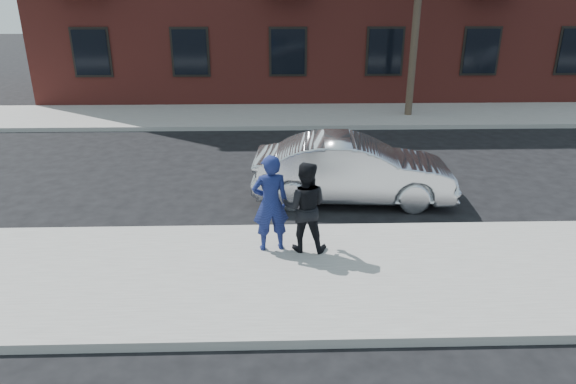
{
  "coord_description": "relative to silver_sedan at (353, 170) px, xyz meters",
  "views": [
    {
      "loc": [
        -0.48,
        -7.6,
        4.51
      ],
      "look_at": [
        -0.26,
        0.4,
        1.32
      ],
      "focal_mm": 32.0,
      "sensor_mm": 36.0,
      "label": 1
    }
  ],
  "objects": [
    {
      "name": "silver_sedan",
      "position": [
        0.0,
        0.0,
        0.0
      ],
      "size": [
        4.55,
        1.88,
        1.47
      ],
      "primitive_type": "imported",
      "rotation": [
        0.0,
        0.0,
        1.5
      ],
      "color": "#B7BABF",
      "rests_on": "ground"
    },
    {
      "name": "near_sidewalk",
      "position": [
        -1.28,
        -3.45,
        -0.66
      ],
      "size": [
        50.0,
        3.5,
        0.15
      ],
      "primitive_type": "cube",
      "color": "gray",
      "rests_on": "ground"
    },
    {
      "name": "ground",
      "position": [
        -1.28,
        -3.2,
        -0.73
      ],
      "size": [
        100.0,
        100.0,
        0.0
      ],
      "primitive_type": "plane",
      "color": "black",
      "rests_on": "ground"
    },
    {
      "name": "near_curb",
      "position": [
        -1.28,
        -1.65,
        -0.66
      ],
      "size": [
        50.0,
        0.1,
        0.15
      ],
      "primitive_type": "cube",
      "color": "#999691",
      "rests_on": "ground"
    },
    {
      "name": "man_peacoat",
      "position": [
        -1.24,
        -2.62,
        0.24
      ],
      "size": [
        0.87,
        0.72,
        1.64
      ],
      "rotation": [
        0.0,
        0.0,
        3.01
      ],
      "color": "black",
      "rests_on": "near_sidewalk"
    },
    {
      "name": "far_curb",
      "position": [
        -1.28,
        6.25,
        -0.66
      ],
      "size": [
        50.0,
        0.1,
        0.15
      ],
      "primitive_type": "cube",
      "color": "#999691",
      "rests_on": "ground"
    },
    {
      "name": "far_sidewalk",
      "position": [
        -1.28,
        8.05,
        -0.66
      ],
      "size": [
        50.0,
        3.5,
        0.15
      ],
      "primitive_type": "cube",
      "color": "gray",
      "rests_on": "ground"
    },
    {
      "name": "man_hoodie",
      "position": [
        -1.84,
        -2.59,
        0.3
      ],
      "size": [
        0.71,
        0.54,
        1.76
      ],
      "rotation": [
        0.0,
        0.0,
        3.31
      ],
      "color": "navy",
      "rests_on": "near_sidewalk"
    }
  ]
}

